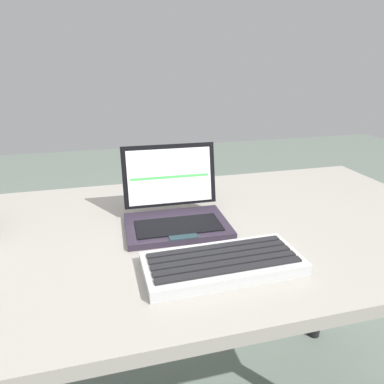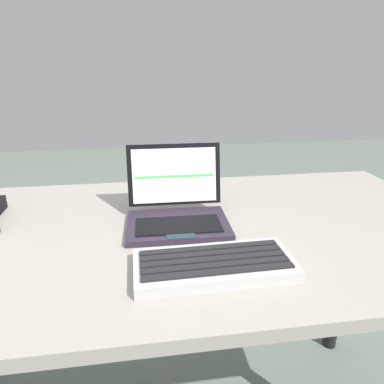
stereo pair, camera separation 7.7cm
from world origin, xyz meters
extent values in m
cube|color=gray|center=(0.00, 0.00, 0.73)|extent=(1.47, 0.71, 0.03)
cylinder|color=black|center=(0.68, 0.30, 0.36)|extent=(0.05, 0.05, 0.72)
cube|color=#29212F|center=(0.01, 0.00, 0.75)|extent=(0.24, 0.17, 0.01)
cube|color=black|center=(0.01, -0.02, 0.76)|extent=(0.20, 0.10, 0.00)
cube|color=#1B2F36|center=(0.01, -0.07, 0.76)|extent=(0.06, 0.03, 0.00)
cube|color=black|center=(0.02, 0.09, 0.85)|extent=(0.24, 0.05, 0.15)
cube|color=white|center=(0.02, 0.09, 0.85)|extent=(0.21, 0.04, 0.13)
cube|color=#4CF259|center=(0.02, 0.09, 0.85)|extent=(0.20, 0.01, 0.01)
cube|color=#BABCBB|center=(0.06, -0.19, 0.76)|extent=(0.30, 0.14, 0.02)
cube|color=black|center=(0.06, -0.23, 0.77)|extent=(0.28, 0.02, 0.00)
cube|color=black|center=(0.06, -0.21, 0.77)|extent=(0.28, 0.02, 0.00)
cube|color=black|center=(0.06, -0.19, 0.77)|extent=(0.28, 0.02, 0.00)
cube|color=black|center=(0.06, -0.17, 0.77)|extent=(0.28, 0.02, 0.00)
cube|color=black|center=(0.06, -0.15, 0.77)|extent=(0.28, 0.02, 0.00)
camera|label=1|loc=(-0.14, -0.73, 1.12)|focal=32.40mm
camera|label=2|loc=(-0.06, -0.74, 1.12)|focal=32.40mm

